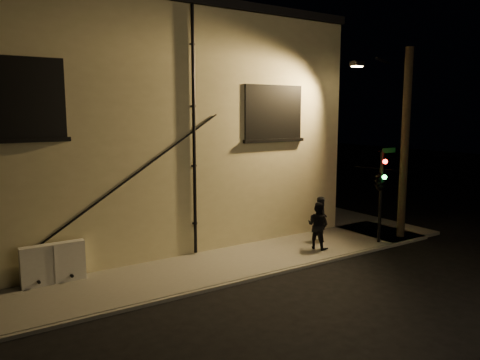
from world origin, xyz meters
TOP-DOWN VIEW (x-y plane):
  - ground at (0.00, 0.00)m, footprint 90.00×90.00m
  - sidewalk at (1.22, 4.39)m, footprint 21.00×16.00m
  - building at (-3.00, 8.99)m, footprint 16.20×12.23m
  - utility_cabinet at (-6.54, 2.70)m, footprint 1.77×0.30m
  - pedestrian_a at (2.96, 1.70)m, footprint 0.68×0.75m
  - pedestrian_b at (2.18, 1.05)m, footprint 0.86×0.98m
  - traffic_signal at (4.48, 0.27)m, footprint 1.37×2.10m
  - streetlamp_pole at (5.99, 0.54)m, footprint 2.03×1.39m

SIDE VIEW (x-z plane):
  - ground at x=0.00m, z-range 0.00..0.00m
  - sidewalk at x=1.22m, z-range 0.00..0.12m
  - utility_cabinet at x=-6.54m, z-range 0.12..1.28m
  - pedestrian_b at x=2.18m, z-range 0.12..1.82m
  - pedestrian_a at x=2.96m, z-range 0.12..1.84m
  - traffic_signal at x=4.48m, z-range 0.74..4.29m
  - streetlamp_pole at x=5.99m, z-range 0.21..7.64m
  - building at x=-3.00m, z-range 0.00..8.80m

